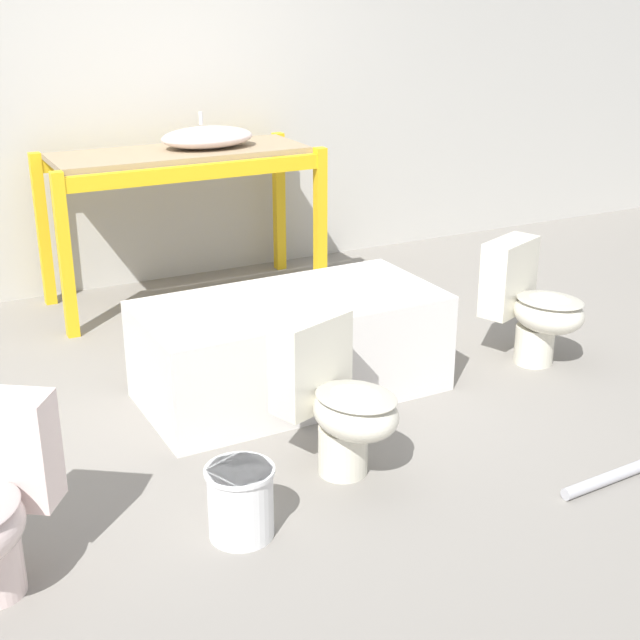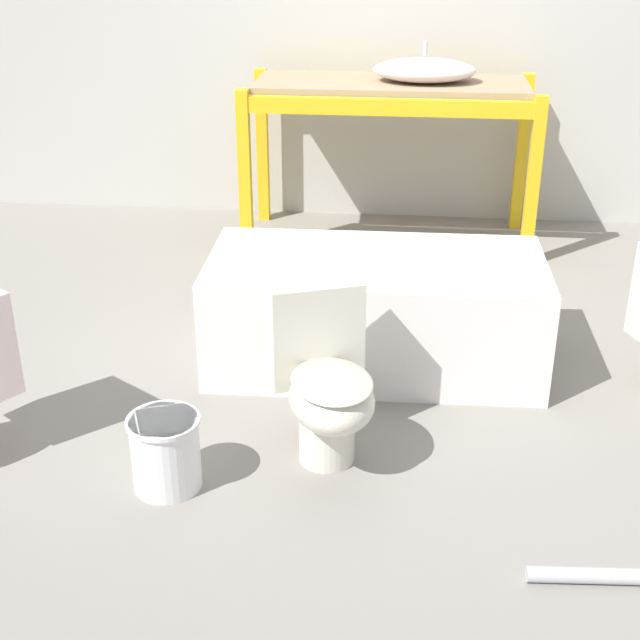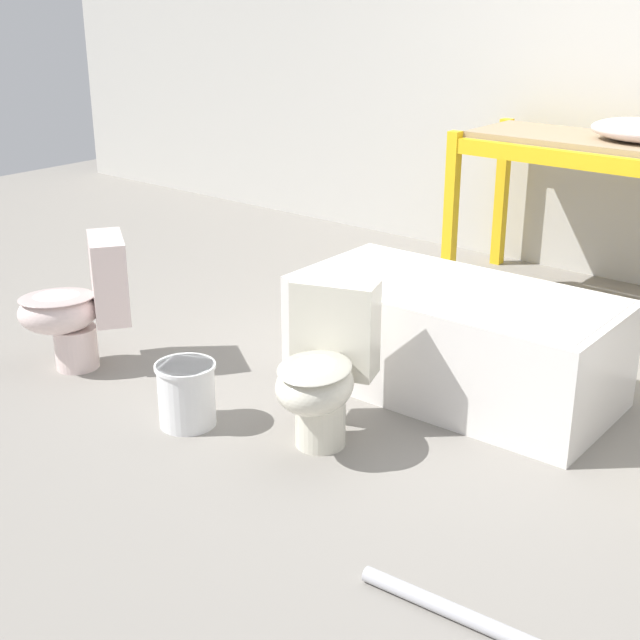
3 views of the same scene
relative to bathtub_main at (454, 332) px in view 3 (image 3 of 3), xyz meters
name	(u,v)px [view 3 (image 3 of 3)]	position (x,y,z in m)	size (l,w,h in m)	color
ground_plane	(459,375)	(-0.05, 0.16, -0.29)	(12.00, 12.00, 0.00)	gray
shelving_rack	(606,168)	(0.00, 1.62, 0.52)	(1.72, 0.71, 0.98)	yellow
bathtub_main	(454,332)	(0.00, 0.00, 0.00)	(1.51, 0.76, 0.51)	white
toilet_far	(324,367)	(-0.16, -0.77, 0.04)	(0.50, 0.61, 0.67)	silver
toilet_extra	(80,304)	(-1.57, -0.94, 0.04)	(0.58, 0.63, 0.67)	silver
bucket_white	(186,393)	(-0.71, -1.04, -0.14)	(0.27, 0.27, 0.29)	white
loose_pipe	(461,614)	(0.90, -1.40, -0.27)	(0.69, 0.10, 0.05)	#B7B7BC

